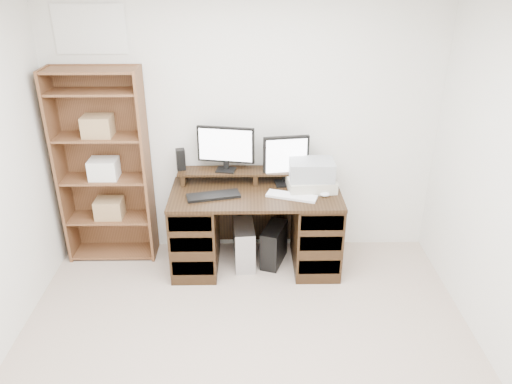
{
  "coord_description": "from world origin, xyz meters",
  "views": [
    {
      "loc": [
        0.03,
        -2.31,
        2.66
      ],
      "look_at": [
        0.09,
        1.43,
        0.85
      ],
      "focal_mm": 35.0,
      "sensor_mm": 36.0,
      "label": 1
    }
  ],
  "objects_px": {
    "monitor_wide": "(226,146)",
    "tower_silver": "(244,244)",
    "desk": "(256,227)",
    "monitor_small": "(286,158)",
    "tower_black": "(274,245)",
    "printer": "(311,184)",
    "bookshelf": "(104,166)"
  },
  "relations": [
    {
      "from": "monitor_wide",
      "to": "tower_silver",
      "type": "distance_m",
      "value": 0.93
    },
    {
      "from": "desk",
      "to": "monitor_small",
      "type": "height_order",
      "value": "monitor_small"
    },
    {
      "from": "monitor_wide",
      "to": "tower_silver",
      "type": "bearing_deg",
      "value": -41.93
    },
    {
      "from": "tower_silver",
      "to": "tower_black",
      "type": "height_order",
      "value": "tower_silver"
    },
    {
      "from": "tower_black",
      "to": "desk",
      "type": "bearing_deg",
      "value": -151.72
    },
    {
      "from": "monitor_wide",
      "to": "tower_black",
      "type": "height_order",
      "value": "monitor_wide"
    },
    {
      "from": "monitor_small",
      "to": "tower_black",
      "type": "height_order",
      "value": "monitor_small"
    },
    {
      "from": "tower_black",
      "to": "tower_silver",
      "type": "bearing_deg",
      "value": -157.11
    },
    {
      "from": "printer",
      "to": "tower_silver",
      "type": "height_order",
      "value": "printer"
    },
    {
      "from": "desk",
      "to": "tower_black",
      "type": "height_order",
      "value": "desk"
    },
    {
      "from": "monitor_small",
      "to": "tower_silver",
      "type": "relative_size",
      "value": 1.11
    },
    {
      "from": "monitor_small",
      "to": "tower_black",
      "type": "distance_m",
      "value": 0.83
    },
    {
      "from": "monitor_small",
      "to": "tower_black",
      "type": "xyz_separation_m",
      "value": [
        -0.1,
        -0.15,
        -0.81
      ]
    },
    {
      "from": "desk",
      "to": "printer",
      "type": "distance_m",
      "value": 0.64
    },
    {
      "from": "monitor_small",
      "to": "tower_silver",
      "type": "bearing_deg",
      "value": -164.76
    },
    {
      "from": "printer",
      "to": "tower_black",
      "type": "height_order",
      "value": "printer"
    },
    {
      "from": "desk",
      "to": "printer",
      "type": "bearing_deg",
      "value": 6.15
    },
    {
      "from": "tower_black",
      "to": "monitor_small",
      "type": "bearing_deg",
      "value": 74.58
    },
    {
      "from": "monitor_wide",
      "to": "tower_black",
      "type": "bearing_deg",
      "value": -12.42
    },
    {
      "from": "monitor_wide",
      "to": "bookshelf",
      "type": "height_order",
      "value": "bookshelf"
    },
    {
      "from": "printer",
      "to": "tower_black",
      "type": "xyz_separation_m",
      "value": [
        -0.32,
        -0.03,
        -0.61
      ]
    },
    {
      "from": "monitor_wide",
      "to": "printer",
      "type": "bearing_deg",
      "value": -1.3
    },
    {
      "from": "monitor_wide",
      "to": "bookshelf",
      "type": "xyz_separation_m",
      "value": [
        -1.1,
        0.0,
        -0.18
      ]
    },
    {
      "from": "monitor_wide",
      "to": "tower_silver",
      "type": "relative_size",
      "value": 1.26
    },
    {
      "from": "desk",
      "to": "tower_silver",
      "type": "distance_m",
      "value": 0.22
    },
    {
      "from": "desk",
      "to": "monitor_small",
      "type": "xyz_separation_m",
      "value": [
        0.27,
        0.17,
        0.61
      ]
    },
    {
      "from": "tower_silver",
      "to": "bookshelf",
      "type": "height_order",
      "value": "bookshelf"
    },
    {
      "from": "tower_silver",
      "to": "printer",
      "type": "bearing_deg",
      "value": -0.2
    },
    {
      "from": "desk",
      "to": "monitor_small",
      "type": "bearing_deg",
      "value": 32.57
    },
    {
      "from": "monitor_wide",
      "to": "monitor_small",
      "type": "xyz_separation_m",
      "value": [
        0.54,
        -0.04,
        -0.1
      ]
    },
    {
      "from": "monitor_small",
      "to": "printer",
      "type": "distance_m",
      "value": 0.32
    },
    {
      "from": "printer",
      "to": "bookshelf",
      "type": "bearing_deg",
      "value": 169.12
    }
  ]
}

